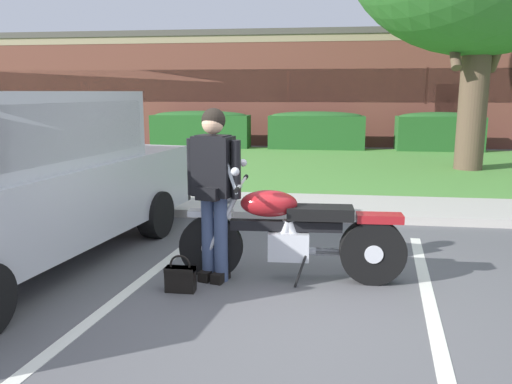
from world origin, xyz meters
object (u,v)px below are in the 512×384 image
rider_person (214,182)px  hedge_center_right (439,131)px  hedge_center_left (316,130)px  parked_suv_adjacent (9,180)px  hedge_left (201,129)px  brick_building (297,89)px  motorcycle (299,233)px  handbag (180,277)px

rider_person → hedge_center_right: 12.59m
hedge_center_left → rider_person: bearing=-93.7°
parked_suv_adjacent → hedge_left: parked_suv_adjacent is taller
hedge_left → brick_building: brick_building is taller
hedge_center_left → brick_building: (-1.00, 6.07, 1.31)m
motorcycle → rider_person: bearing=-173.3°
motorcycle → rider_person: (-0.83, -0.10, 0.50)m
handbag → hedge_center_right: 13.02m
handbag → brick_building: (0.02, 18.17, 1.82)m
hedge_center_left → hedge_center_right: 3.78m
handbag → brick_building: brick_building is taller
parked_suv_adjacent → motorcycle: bearing=0.6°
motorcycle → rider_person: size_ratio=1.32×
hedge_left → brick_building: 6.81m
hedge_center_left → parked_suv_adjacent: bearing=-104.2°
parked_suv_adjacent → hedge_center_right: 13.48m
rider_person → parked_suv_adjacent: bearing=178.2°
handbag → hedge_center_left: hedge_center_left is taller
motorcycle → hedge_center_right: 12.22m
handbag → brick_building: bearing=89.9°
motorcycle → hedge_left: (-3.84, 11.65, 0.16)m
parked_suv_adjacent → hedge_center_left: (2.96, 11.67, -0.30)m
parked_suv_adjacent → hedge_center_left: parked_suv_adjacent is taller
motorcycle → brick_building: brick_building is taller
parked_suv_adjacent → brick_building: 17.88m
brick_building → hedge_center_right: bearing=-51.8°
rider_person → hedge_left: bearing=104.4°
handbag → parked_suv_adjacent: parked_suv_adjacent is taller
parked_suv_adjacent → brick_building: brick_building is taller
handbag → hedge_center_right: size_ratio=0.14×
handbag → motorcycle: bearing=22.6°
motorcycle → parked_suv_adjacent: 3.06m
motorcycle → hedge_center_left: motorcycle is taller
motorcycle → brick_building: bearing=93.4°
handbag → hedge_center_left: size_ratio=0.12×
motorcycle → hedge_left: 12.26m
hedge_center_left → handbag: bearing=-94.8°
parked_suv_adjacent → hedge_left: bearing=94.0°
hedge_left → hedge_center_right: bearing=-0.0°
parked_suv_adjacent → brick_building: bearing=83.7°
rider_person → brick_building: bearing=90.8°
rider_person → handbag: size_ratio=4.74×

